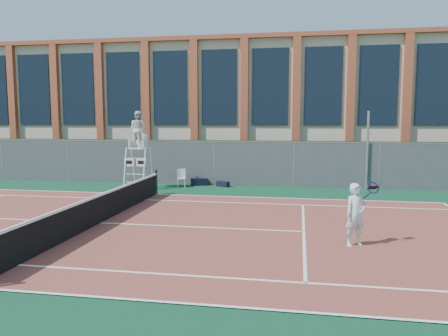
% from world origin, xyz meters
% --- Properties ---
extents(ground, '(120.00, 120.00, 0.00)m').
position_xyz_m(ground, '(0.00, 0.00, 0.00)').
color(ground, '#233814').
extents(apron, '(36.00, 20.00, 0.01)m').
position_xyz_m(apron, '(0.00, 1.00, 0.01)').
color(apron, '#0E3E2D').
rests_on(apron, ground).
extents(tennis_court, '(23.77, 10.97, 0.02)m').
position_xyz_m(tennis_court, '(0.00, 0.00, 0.02)').
color(tennis_court, brown).
rests_on(tennis_court, apron).
extents(tennis_net, '(0.10, 11.30, 1.10)m').
position_xyz_m(tennis_net, '(0.00, 0.00, 0.54)').
color(tennis_net, black).
rests_on(tennis_net, ground).
extents(fence, '(40.00, 0.06, 2.20)m').
position_xyz_m(fence, '(0.00, 8.80, 1.10)').
color(fence, '#595E60').
rests_on(fence, ground).
extents(hedge, '(40.00, 1.40, 2.20)m').
position_xyz_m(hedge, '(0.00, 10.00, 1.10)').
color(hedge, black).
rests_on(hedge, ground).
extents(building, '(45.00, 10.60, 8.22)m').
position_xyz_m(building, '(0.00, 17.95, 4.15)').
color(building, beige).
rests_on(building, ground).
extents(steel_pole, '(0.12, 0.12, 3.72)m').
position_xyz_m(steel_pole, '(9.40, 8.70, 1.86)').
color(steel_pole, '#9EA0A5').
rests_on(steel_pole, ground).
extents(umpire_chair, '(1.05, 1.62, 3.76)m').
position_xyz_m(umpire_chair, '(-1.35, 7.05, 2.75)').
color(umpire_chair, white).
rests_on(umpire_chair, ground).
extents(plastic_chair, '(0.51, 0.51, 0.90)m').
position_xyz_m(plastic_chair, '(0.52, 7.85, 0.54)').
color(plastic_chair, silver).
rests_on(plastic_chair, apron).
extents(sports_bag_near, '(0.89, 0.61, 0.35)m').
position_xyz_m(sports_bag_near, '(1.28, 8.51, 0.19)').
color(sports_bag_near, black).
rests_on(sports_bag_near, apron).
extents(sports_bag_far, '(0.70, 0.54, 0.26)m').
position_xyz_m(sports_bag_far, '(2.52, 8.32, 0.14)').
color(sports_bag_far, black).
rests_on(sports_bag_far, apron).
extents(tennis_player, '(0.98, 0.75, 1.66)m').
position_xyz_m(tennis_player, '(7.70, -1.20, 0.86)').
color(tennis_player, silver).
rests_on(tennis_player, tennis_court).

